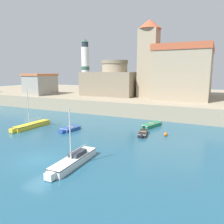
# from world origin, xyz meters

# --- Properties ---
(ground_plane) EXTENTS (200.00, 200.00, 0.00)m
(ground_plane) POSITION_xyz_m (0.00, 0.00, 0.00)
(ground_plane) COLOR #235670
(quay_seawall) EXTENTS (120.00, 40.00, 2.61)m
(quay_seawall) POSITION_xyz_m (0.00, 40.99, 1.31)
(quay_seawall) COLOR gray
(quay_seawall) RESTS_ON ground
(dinghy_blue_0) EXTENTS (1.69, 3.39, 0.59)m
(dinghy_blue_0) POSITION_xyz_m (-3.43, 9.63, 0.28)
(dinghy_blue_0) COLOR #284C9E
(dinghy_blue_0) RESTS_ON ground
(sailboat_yellow_1) EXTENTS (1.62, 6.63, 5.61)m
(sailboat_yellow_1) POSITION_xyz_m (-9.55, 8.52, 0.37)
(sailboat_yellow_1) COLOR yellow
(sailboat_yellow_1) RESTS_ON ground
(dinghy_green_2) EXTENTS (2.25, 4.23, 0.64)m
(dinghy_green_2) POSITION_xyz_m (6.20, 16.59, 0.31)
(dinghy_green_2) COLOR #237A4C
(dinghy_green_2) RESTS_ON ground
(sailboat_white_3) EXTENTS (1.46, 6.43, 5.14)m
(sailboat_white_3) POSITION_xyz_m (3.60, 0.58, 0.42)
(sailboat_white_3) COLOR white
(sailboat_white_3) RESTS_ON ground
(dinghy_black_4) EXTENTS (1.55, 3.40, 0.55)m
(dinghy_black_4) POSITION_xyz_m (6.33, 11.96, 0.26)
(dinghy_black_4) COLOR black
(dinghy_black_4) RESTS_ON ground
(mooring_buoy) EXTENTS (0.47, 0.47, 0.47)m
(mooring_buoy) POSITION_xyz_m (9.06, 12.75, 0.24)
(mooring_buoy) COLOR orange
(mooring_buoy) RESTS_ON ground
(church) EXTENTS (15.05, 15.02, 16.14)m
(church) POSITION_xyz_m (7.01, 34.06, 8.37)
(church) COLOR gray
(church) RESTS_ON quay_seawall
(fortress) EXTENTS (12.40, 12.40, 8.09)m
(fortress) POSITION_xyz_m (-8.00, 34.00, 5.66)
(fortress) COLOR gray
(fortress) RESTS_ON quay_seawall
(lighthouse) EXTENTS (1.99, 1.99, 13.44)m
(lighthouse) POSITION_xyz_m (-16.00, 33.68, 9.14)
(lighthouse) COLOR silver
(lighthouse) RESTS_ON quay_seawall
(harbor_shed_mid_row) EXTENTS (5.32, 7.24, 5.00)m
(harbor_shed_mid_row) POSITION_xyz_m (-24.00, 26.00, 5.13)
(harbor_shed_mid_row) COLOR gray
(harbor_shed_mid_row) RESTS_ON quay_seawall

